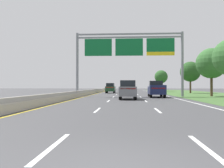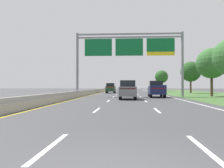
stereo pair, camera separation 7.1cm
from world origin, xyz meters
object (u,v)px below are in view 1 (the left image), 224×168
Objects in this scene: car_darkgreen_left_lane_suv at (110,88)px; roadside_tree_distant at (161,77)px; car_grey_centre_lane_suv at (128,90)px; overhead_sign_gantry at (129,51)px; car_white_centre_lane_sedan at (127,89)px; pickup_truck_navy at (156,89)px; roadside_tree_far at (190,72)px; roadside_tree_mid at (211,63)px.

roadside_tree_distant is (13.19, 17.53, 3.02)m from car_darkgreen_left_lane_suv.
overhead_sign_gantry is at bearing -1.96° from car_grey_centre_lane_suv.
car_grey_centre_lane_suv is at bearing -179.26° from car_white_centre_lane_sedan.
overhead_sign_gantry is 2.76× the size of pickup_truck_navy.
pickup_truck_navy is 20.85m from roadside_tree_far.
car_grey_centre_lane_suv is at bearing -171.14° from car_darkgreen_left_lane_suv.
car_white_centre_lane_sedan is (-0.16, 21.68, -0.28)m from car_grey_centre_lane_suv.
car_darkgreen_left_lane_suv is (-3.80, 17.49, -5.36)m from overhead_sign_gantry.
overhead_sign_gantry is 6.58m from pickup_truck_navy.
roadside_tree_mid reaches higher than car_white_centre_lane_sedan.
car_darkgreen_left_lane_suv is at bearing 179.12° from roadside_tree_far.
pickup_truck_navy is 9.45m from roadside_tree_mid.
overhead_sign_gantry is 8.32m from car_grey_centre_lane_suv.
overhead_sign_gantry reaches higher than pickup_truck_navy.
car_grey_centre_lane_suv is at bearing 145.43° from pickup_truck_navy.
roadside_tree_distant is (-2.45, 33.31, -0.64)m from roadside_tree_mid.
car_white_centre_lane_sedan is 0.74× the size of roadside_tree_distant.
roadside_tree_mid is at bearing -137.73° from car_white_centre_lane_sedan.
roadside_tree_distant is (-3.51, 17.79, -0.37)m from roadside_tree_far.
car_darkgreen_left_lane_suv is at bearing 134.77° from roadside_tree_mid.
roadside_tree_mid is 1.05× the size of roadside_tree_far.
overhead_sign_gantry is at bearing -178.26° from car_white_centre_lane_sedan.
car_white_centre_lane_sedan is at bearing 131.95° from roadside_tree_mid.
car_darkgreen_left_lane_suv is 17.04m from roadside_tree_far.
pickup_truck_navy reaches higher than car_grey_centre_lane_suv.
car_white_centre_lane_sedan is 0.63× the size of roadside_tree_mid.
roadside_tree_far is (9.28, 18.35, 3.41)m from pickup_truck_navy.
pickup_truck_navy is 6.50m from car_grey_centre_lane_suv.
roadside_tree_distant reaches higher than car_grey_centre_lane_suv.
roadside_tree_mid is at bearing -85.79° from roadside_tree_distant.
roadside_tree_mid reaches higher than roadside_tree_far.
car_grey_centre_lane_suv is at bearing -119.08° from roadside_tree_far.
roadside_tree_mid is 1.16× the size of roadside_tree_distant.
car_grey_centre_lane_suv is 27.21m from roadside_tree_far.
car_darkgreen_left_lane_suv is at bearing 57.92° from car_white_centre_lane_sedan.
roadside_tree_far is (12.90, 17.24, -1.97)m from overhead_sign_gantry.
car_grey_centre_lane_suv is 21.69m from car_white_centre_lane_sedan.
car_grey_centre_lane_suv is at bearing -103.08° from roadside_tree_distant.
pickup_truck_navy is at bearing -160.95° from roadside_tree_mid.
overhead_sign_gantry is 21.62m from roadside_tree_far.
roadside_tree_far is (13.28, 1.91, 3.66)m from car_white_centre_lane_sedan.
overhead_sign_gantry is at bearing -171.73° from roadside_tree_mid.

